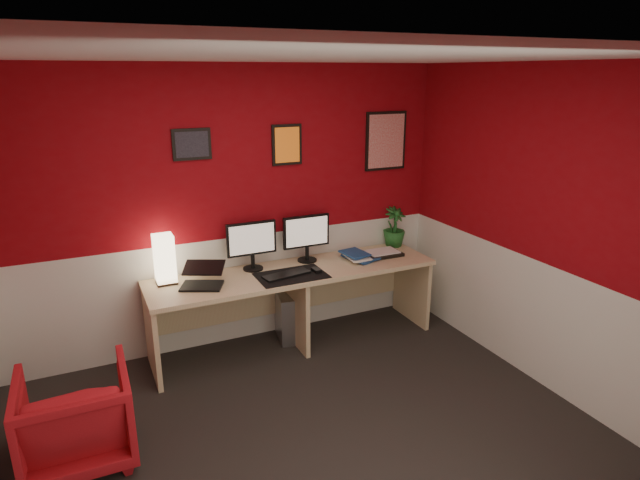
{
  "coord_description": "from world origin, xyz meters",
  "views": [
    {
      "loc": [
        -1.24,
        -2.75,
        2.42
      ],
      "look_at": [
        0.6,
        1.21,
        1.05
      ],
      "focal_mm": 30.1,
      "sensor_mm": 36.0,
      "label": 1
    }
  ],
  "objects": [
    {
      "name": "wall_back",
      "position": [
        0.0,
        1.75,
        1.25
      ],
      "size": [
        4.0,
        0.01,
        2.5
      ],
      "primitive_type": "cube",
      "color": "maroon",
      "rests_on": "ground"
    },
    {
      "name": "monitor_left",
      "position": [
        0.12,
        1.59,
        1.02
      ],
      "size": [
        0.45,
        0.06,
        0.58
      ],
      "primitive_type": "cube",
      "color": "black",
      "rests_on": "desk"
    },
    {
      "name": "wainscot_back",
      "position": [
        0.0,
        1.75,
        0.5
      ],
      "size": [
        4.0,
        0.01,
        1.0
      ],
      "primitive_type": "cube",
      "color": "silver",
      "rests_on": "ground"
    },
    {
      "name": "zen_tray",
      "position": [
        1.37,
        1.43,
        0.74
      ],
      "size": [
        0.35,
        0.25,
        0.03
      ],
      "primitive_type": "cube",
      "rotation": [
        0.0,
        0.0,
        -0.01
      ],
      "color": "black",
      "rests_on": "desk"
    },
    {
      "name": "art_center",
      "position": [
        0.52,
        1.74,
        1.8
      ],
      "size": [
        0.28,
        0.02,
        0.36
      ],
      "primitive_type": "cube",
      "color": "orange",
      "rests_on": "wall_back"
    },
    {
      "name": "wall_front",
      "position": [
        0.0,
        -1.75,
        1.25
      ],
      "size": [
        4.0,
        0.01,
        2.5
      ],
      "primitive_type": "cube",
      "color": "maroon",
      "rests_on": "ground"
    },
    {
      "name": "book_bottom",
      "position": [
        1.01,
        1.4,
        0.74
      ],
      "size": [
        0.3,
        0.36,
        0.03
      ],
      "primitive_type": "imported",
      "rotation": [
        0.0,
        0.0,
        0.23
      ],
      "color": "navy",
      "rests_on": "desk"
    },
    {
      "name": "armchair",
      "position": [
        -1.42,
        0.56,
        0.31
      ],
      "size": [
        0.68,
        0.7,
        0.63
      ],
      "primitive_type": "imported",
      "rotation": [
        0.0,
        0.0,
        3.13
      ],
      "color": "red",
      "rests_on": "ground"
    },
    {
      "name": "shoji_lamp",
      "position": [
        -0.64,
        1.58,
        0.93
      ],
      "size": [
        0.16,
        0.16,
        0.4
      ],
      "primitive_type": "cube",
      "color": "#FFE5B2",
      "rests_on": "desk"
    },
    {
      "name": "book_top",
      "position": [
        0.96,
        1.41,
        0.79
      ],
      "size": [
        0.23,
        0.29,
        0.03
      ],
      "primitive_type": "imported",
      "rotation": [
        0.0,
        0.0,
        0.13
      ],
      "color": "navy",
      "rests_on": "book_middle"
    },
    {
      "name": "pc_tower",
      "position": [
        0.44,
        1.58,
        0.23
      ],
      "size": [
        0.27,
        0.48,
        0.45
      ],
      "primitive_type": "cube",
      "rotation": [
        0.0,
        0.0,
        -0.17
      ],
      "color": "#99999E",
      "rests_on": "ground"
    },
    {
      "name": "ceiling",
      "position": [
        0.0,
        0.0,
        2.5
      ],
      "size": [
        4.0,
        3.5,
        0.01
      ],
      "primitive_type": "cube",
      "color": "white",
      "rests_on": "ground"
    },
    {
      "name": "art_left",
      "position": [
        -0.32,
        1.74,
        1.85
      ],
      "size": [
        0.32,
        0.02,
        0.26
      ],
      "primitive_type": "cube",
      "color": "black",
      "rests_on": "wall_back"
    },
    {
      "name": "monitor_right",
      "position": [
        0.65,
        1.59,
        1.02
      ],
      "size": [
        0.45,
        0.06,
        0.58
      ],
      "primitive_type": "cube",
      "color": "black",
      "rests_on": "desk"
    },
    {
      "name": "desk_mat",
      "position": [
        0.37,
        1.29,
        0.73
      ],
      "size": [
        0.6,
        0.38,
        0.01
      ],
      "primitive_type": "cube",
      "color": "black",
      "rests_on": "desk"
    },
    {
      "name": "ground",
      "position": [
        0.0,
        0.0,
        0.0
      ],
      "size": [
        4.0,
        3.5,
        0.01
      ],
      "primitive_type": "cube",
      "color": "black",
      "rests_on": "ground"
    },
    {
      "name": "laptop",
      "position": [
        -0.4,
        1.37,
        0.84
      ],
      "size": [
        0.4,
        0.35,
        0.22
      ],
      "primitive_type": "cube",
      "rotation": [
        0.0,
        0.0,
        -0.44
      ],
      "color": "black",
      "rests_on": "desk"
    },
    {
      "name": "keyboard",
      "position": [
        0.33,
        1.3,
        0.74
      ],
      "size": [
        0.44,
        0.21,
        0.02
      ],
      "primitive_type": "cube",
      "rotation": [
        0.0,
        0.0,
        0.17
      ],
      "color": "black",
      "rests_on": "desk_mat"
    },
    {
      "name": "potted_plant",
      "position": [
        1.63,
        1.64,
        0.93
      ],
      "size": [
        0.25,
        0.25,
        0.4
      ],
      "primitive_type": "imported",
      "rotation": [
        0.0,
        0.0,
        0.14
      ],
      "color": "#19591E",
      "rests_on": "desk"
    },
    {
      "name": "art_right",
      "position": [
        1.55,
        1.74,
        1.78
      ],
      "size": [
        0.44,
        0.02,
        0.56
      ],
      "primitive_type": "cube",
      "color": "red",
      "rests_on": "wall_back"
    },
    {
      "name": "desk",
      "position": [
        0.44,
        1.41,
        0.36
      ],
      "size": [
        2.6,
        0.65,
        0.73
      ],
      "primitive_type": "cube",
      "color": "#CFB085",
      "rests_on": "ground"
    },
    {
      "name": "wall_right",
      "position": [
        2.0,
        0.0,
        1.25
      ],
      "size": [
        0.01,
        3.5,
        2.5
      ],
      "primitive_type": "cube",
      "color": "maroon",
      "rests_on": "ground"
    },
    {
      "name": "book_middle",
      "position": [
        0.97,
        1.4,
        0.77
      ],
      "size": [
        0.21,
        0.28,
        0.02
      ],
      "primitive_type": "imported",
      "rotation": [
        0.0,
        0.0,
        -0.07
      ],
      "color": "silver",
      "rests_on": "book_bottom"
    },
    {
      "name": "wainscot_right",
      "position": [
        2.0,
        0.0,
        0.5
      ],
      "size": [
        0.01,
        3.5,
        1.0
      ],
      "primitive_type": "cube",
      "color": "silver",
      "rests_on": "ground"
    },
    {
      "name": "mouse",
      "position": [
        0.6,
        1.28,
        0.75
      ],
      "size": [
        0.07,
        0.1,
        0.03
      ],
      "primitive_type": "cube",
      "rotation": [
        0.0,
        0.0,
        0.05
      ],
      "color": "black",
      "rests_on": "desk_mat"
    }
  ]
}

